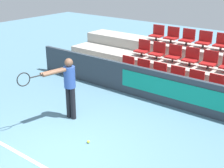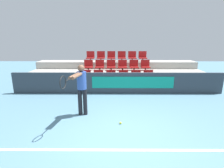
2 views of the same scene
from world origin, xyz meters
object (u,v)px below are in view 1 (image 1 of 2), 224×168
Objects in this scene: stadium_chair_3 at (176,77)px; stadium_chair_13 at (172,36)px; stadium_chair_14 at (188,38)px; stadium_chair_1 at (142,69)px; stadium_chair_12 at (157,33)px; stadium_chair_2 at (158,73)px; stadium_chair_10 at (209,61)px; stadium_chair_9 at (191,57)px; stadium_chair_15 at (204,40)px; tennis_player at (67,83)px; stadium_chair_0 at (127,65)px; stadium_chair_8 at (174,54)px; stadium_chair_6 at (143,49)px; stadium_chair_16 at (222,43)px; stadium_chair_7 at (158,51)px; tennis_ball at (88,142)px; stadium_chair_4 at (195,81)px; stadium_chair_5 at (215,86)px.

stadium_chair_13 is (-1.19, 1.91, 0.74)m from stadium_chair_3.
stadium_chair_14 is (0.59, 0.00, 0.00)m from stadium_chair_13.
stadium_chair_1 is 1.00× the size of stadium_chair_12.
stadium_chair_1 is 1.00× the size of stadium_chair_2.
stadium_chair_1 is 1.00× the size of stadium_chair_13.
stadium_chair_3 is at bearing -121.92° from stadium_chair_10.
stadium_chair_9 is 1.02m from stadium_chair_15.
stadium_chair_14 is 4.99m from tennis_player.
stadium_chair_0 is at bearing 106.73° from tennis_player.
stadium_chair_12 is 1.00× the size of stadium_chair_14.
stadium_chair_0 is at bearing 180.00° from stadium_chair_2.
stadium_chair_8 is at bearing -58.08° from stadium_chair_13.
stadium_chair_6 and stadium_chair_9 have the same top height.
stadium_chair_16 is (2.37, 0.00, 0.00)m from stadium_chair_12.
stadium_chair_1 is 1.00× the size of stadium_chair_14.
stadium_chair_9 is 1.00× the size of stadium_chair_16.
stadium_chair_8 is 1.00× the size of stadium_chair_10.
stadium_chair_15 is 5.13m from tennis_player.
stadium_chair_7 reaches higher than stadium_chair_3.
stadium_chair_3 is (1.78, 0.00, 0.00)m from stadium_chair_0.
stadium_chair_15 reaches higher than stadium_chair_0.
stadium_chair_2 is 3.63m from tennis_ball.
stadium_chair_4 is at bearing -38.75° from stadium_chair_12.
tennis_player is (-0.87, -3.95, -0.02)m from stadium_chair_8.
stadium_chair_10 is (0.00, 0.95, 0.37)m from stadium_chair_4.
stadium_chair_15 reaches higher than stadium_chair_1.
stadium_chair_7 reaches higher than stadium_chair_1.
stadium_chair_1 is at bearing -90.00° from stadium_chair_13.
stadium_chair_1 is at bearing 95.41° from tennis_player.
stadium_chair_2 is 1.00× the size of stadium_chair_5.
stadium_chair_2 is 8.26× the size of tennis_ball.
stadium_chair_15 reaches higher than tennis_player.
stadium_chair_12 reaches higher than stadium_chair_9.
stadium_chair_14 is 0.34× the size of tennis_player.
tennis_ball is at bearing -15.07° from tennis_player.
stadium_chair_1 is 2.13m from stadium_chair_12.
stadium_chair_2 is at bearing -72.70° from stadium_chair_13.
stadium_chair_1 is 1.00× the size of stadium_chair_9.
stadium_chair_7 reaches higher than tennis_ball.
stadium_chair_2 is (1.19, 0.00, 0.00)m from stadium_chair_0.
stadium_chair_14 reaches higher than stadium_chair_6.
stadium_chair_8 is 4.04m from tennis_player.
stadium_chair_15 is (1.19, 0.00, 0.00)m from stadium_chair_13.
stadium_chair_8 is at bearing 0.00° from stadium_chair_6.
stadium_chair_14 reaches higher than stadium_chair_7.
stadium_chair_15 is 5.64m from tennis_ball.
stadium_chair_3 is at bearing -46.94° from stadium_chair_12.
stadium_chair_0 is at bearing 180.00° from stadium_chair_4.
stadium_chair_14 is (-0.59, 0.95, 0.37)m from stadium_chair_9.
stadium_chair_8 is 0.34× the size of tennis_player.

